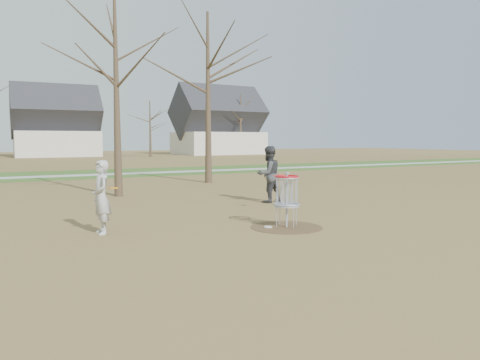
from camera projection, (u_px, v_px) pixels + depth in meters
name	position (u px, v px, depth m)	size (l,w,h in m)	color
ground	(286.00, 227.00, 11.71)	(160.00, 160.00, 0.00)	brown
green_band	(99.00, 174.00, 30.00)	(160.00, 8.00, 0.01)	#2D5119
footpath	(103.00, 174.00, 29.12)	(160.00, 1.50, 0.01)	#9E9E99
dirt_circle	(286.00, 227.00, 11.71)	(1.80, 1.80, 0.01)	#47331E
player_standing	(101.00, 197.00, 10.85)	(0.63, 0.41, 1.72)	#B8B8B8
player_throwing	(269.00, 174.00, 16.29)	(0.96, 0.75, 1.97)	#393B3F
disc_grounded	(268.00, 227.00, 11.68)	(0.22, 0.22, 0.02)	silver
discs_in_play	(211.00, 180.00, 12.60)	(5.52, 1.45, 0.06)	#FD480D
disc_golf_basket	(287.00, 191.00, 11.63)	(0.64, 0.64, 1.35)	#9EA3AD
bare_trees	(82.00, 105.00, 43.27)	(52.62, 44.98, 9.00)	#382B1E
houses_row	(78.00, 129.00, 59.26)	(56.51, 10.01, 7.26)	silver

